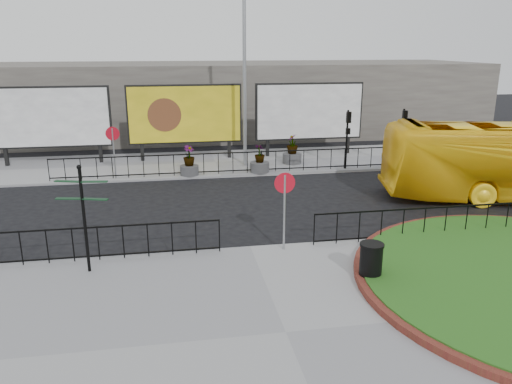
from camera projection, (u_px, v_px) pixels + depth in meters
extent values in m
plane|color=black|center=(250.00, 250.00, 15.87)|extent=(90.00, 90.00, 0.00)
cube|color=gray|center=(286.00, 334.00, 11.13)|extent=(30.00, 10.00, 0.12)
cube|color=gray|center=(215.00, 163.00, 27.19)|extent=(44.00, 6.00, 0.12)
cylinder|color=gray|center=(114.00, 153.00, 23.56)|extent=(0.07, 0.07, 2.40)
cylinder|color=#AC0B1B|center=(112.00, 134.00, 23.29)|extent=(0.64, 0.03, 0.64)
cylinder|color=white|center=(113.00, 134.00, 23.31)|extent=(0.50, 0.03, 0.50)
cylinder|color=gray|center=(284.00, 213.00, 15.28)|extent=(0.07, 0.07, 2.40)
cylinder|color=#AC0B1B|center=(285.00, 183.00, 15.01)|extent=(0.64, 0.03, 0.64)
cylinder|color=white|center=(285.00, 183.00, 15.03)|extent=(0.50, 0.03, 0.50)
cube|color=black|center=(6.00, 156.00, 26.19)|extent=(0.18, 0.18, 1.00)
cube|color=black|center=(101.00, 153.00, 26.98)|extent=(0.18, 0.18, 1.00)
cube|color=black|center=(50.00, 117.00, 26.02)|extent=(6.20, 0.25, 3.20)
cube|color=white|center=(49.00, 118.00, 25.86)|extent=(6.00, 0.06, 3.00)
cube|color=black|center=(142.00, 152.00, 27.34)|extent=(0.18, 0.18, 1.00)
cube|color=black|center=(229.00, 149.00, 28.12)|extent=(0.18, 0.18, 1.00)
cube|color=black|center=(185.00, 114.00, 27.16)|extent=(6.20, 0.25, 3.20)
cube|color=yellow|center=(185.00, 115.00, 27.01)|extent=(6.00, 0.06, 3.00)
cube|color=black|center=(267.00, 147.00, 28.48)|extent=(0.18, 0.18, 1.00)
cube|color=black|center=(348.00, 145.00, 29.26)|extent=(0.18, 0.18, 1.00)
cube|color=black|center=(309.00, 111.00, 28.30)|extent=(6.20, 0.25, 3.20)
cube|color=white|center=(310.00, 112.00, 28.15)|extent=(6.00, 0.06, 3.00)
cylinder|color=gray|center=(245.00, 78.00, 25.19)|extent=(0.18, 0.18, 9.00)
cylinder|color=black|center=(347.00, 140.00, 25.35)|extent=(0.10, 0.10, 3.00)
cube|color=black|center=(349.00, 117.00, 24.91)|extent=(0.22, 0.18, 0.55)
cube|color=black|center=(348.00, 131.00, 25.11)|extent=(0.20, 0.16, 0.30)
cylinder|color=black|center=(402.00, 138.00, 25.84)|extent=(0.10, 0.10, 3.00)
cube|color=black|center=(405.00, 116.00, 25.40)|extent=(0.22, 0.18, 0.55)
cube|color=black|center=(404.00, 130.00, 25.60)|extent=(0.20, 0.16, 0.30)
cube|color=slate|center=(202.00, 99.00, 35.94)|extent=(40.00, 10.00, 5.00)
cylinder|color=black|center=(85.00, 221.00, 13.69)|extent=(0.08, 0.08, 2.98)
sphere|color=black|center=(79.00, 167.00, 13.25)|extent=(0.13, 0.13, 0.13)
cube|color=#0E3218|center=(67.00, 181.00, 13.41)|extent=(0.71, 0.32, 0.03)
cube|color=#0E3218|center=(94.00, 182.00, 13.38)|extent=(0.71, 0.23, 0.03)
cube|color=#0E3218|center=(69.00, 199.00, 13.51)|extent=(0.71, 0.26, 0.03)
cube|color=#0E3218|center=(95.00, 199.00, 13.46)|extent=(0.71, 0.32, 0.03)
cylinder|color=black|center=(371.00, 263.00, 13.40)|extent=(0.61, 0.61, 1.01)
cylinder|color=black|center=(372.00, 245.00, 13.25)|extent=(0.65, 0.65, 0.07)
cylinder|color=#4C4C4F|center=(189.00, 170.00, 24.40)|extent=(0.90, 0.90, 0.47)
imported|color=#215516|center=(189.00, 156.00, 24.19)|extent=(0.78, 0.78, 0.99)
cylinder|color=#4C4C4F|center=(260.00, 167.00, 24.97)|extent=(0.96, 0.96, 0.50)
imported|color=#215516|center=(260.00, 153.00, 24.77)|extent=(0.71, 0.71, 0.90)
cylinder|color=#4C4C4F|center=(292.00, 158.00, 26.81)|extent=(1.01, 1.01, 0.53)
imported|color=#215516|center=(292.00, 144.00, 26.59)|extent=(0.71, 0.71, 1.06)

